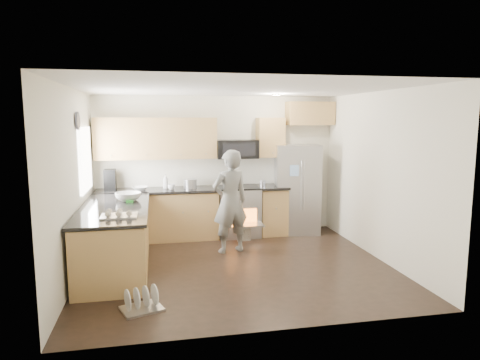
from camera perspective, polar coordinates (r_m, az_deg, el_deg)
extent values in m
plane|color=black|center=(6.50, -0.43, -11.42)|extent=(4.50, 4.50, 0.00)
cube|color=white|center=(8.15, -3.08, 1.95)|extent=(4.50, 0.04, 2.60)
cube|color=white|center=(4.27, 4.62, -3.72)|extent=(4.50, 0.04, 2.60)
cube|color=white|center=(6.18, -21.40, -0.57)|extent=(0.04, 4.00, 2.60)
cube|color=white|center=(6.97, 18.06, 0.51)|extent=(0.04, 4.00, 2.60)
cube|color=white|center=(6.14, -0.45, 12.10)|extent=(4.50, 4.00, 0.04)
cube|color=white|center=(7.13, -19.95, 2.61)|extent=(0.04, 1.00, 1.00)
cylinder|color=#FEE7CB|center=(7.42, 4.89, 11.27)|extent=(0.14, 0.14, 0.02)
cylinder|color=#474754|center=(6.56, -20.84, 7.39)|extent=(0.03, 0.26, 0.26)
cube|color=#A18140|center=(7.91, -10.84, -4.72)|extent=(2.15, 0.60, 0.87)
cube|color=black|center=(7.81, -10.93, -1.38)|extent=(2.19, 0.64, 0.04)
cube|color=#A18140|center=(8.20, 4.22, -4.15)|extent=(0.50, 0.60, 0.87)
cube|color=black|center=(8.10, 4.27, -0.91)|extent=(0.54, 0.64, 0.04)
cube|color=#A18140|center=(7.86, -11.08, 5.46)|extent=(2.16, 0.33, 0.74)
cube|color=#A18140|center=(8.15, 4.07, 5.68)|extent=(0.50, 0.33, 0.74)
cube|color=#A18140|center=(8.38, 9.31, 8.74)|extent=(0.90, 0.33, 0.44)
imported|color=silver|center=(7.76, -13.17, -1.10)|extent=(0.28, 0.28, 0.07)
imported|color=white|center=(7.86, -9.89, -0.17)|extent=(0.10, 0.10, 0.26)
imported|color=white|center=(7.73, -9.13, -0.91)|extent=(0.12, 0.12, 0.10)
cylinder|color=#B7B7BC|center=(7.86, -6.67, -0.48)|extent=(0.24, 0.24, 0.16)
cube|color=black|center=(7.89, -16.93, 0.02)|extent=(0.20, 0.24, 0.37)
cylinder|color=#B7B7BC|center=(8.19, 3.02, -0.34)|extent=(0.11, 0.11, 0.09)
cube|color=#A18140|center=(6.53, -16.26, -7.65)|extent=(0.90, 2.30, 0.87)
cube|color=black|center=(6.42, -16.43, -3.61)|extent=(0.96, 2.36, 0.04)
imported|color=silver|center=(6.83, -14.68, -2.15)|extent=(0.39, 0.39, 0.12)
cube|color=green|center=(6.66, -14.49, -2.81)|extent=(0.10, 0.07, 0.03)
cube|color=#B7B7BC|center=(5.74, -15.83, -4.27)|extent=(0.46, 0.35, 0.10)
cube|color=#B7B7BC|center=(8.03, -0.23, -4.28)|extent=(0.76, 0.62, 0.90)
cube|color=black|center=(7.94, -0.23, -1.00)|extent=(0.76, 0.60, 0.03)
cube|color=orange|center=(7.74, 0.22, -5.13)|extent=(0.56, 0.02, 0.34)
cube|color=#B7B7BC|center=(7.60, 0.47, -6.03)|extent=(0.70, 0.34, 0.03)
cube|color=white|center=(7.59, 0.54, -7.11)|extent=(0.24, 0.03, 0.28)
cube|color=black|center=(7.98, -0.40, 4.14)|extent=(0.76, 0.40, 0.34)
cube|color=#B7B7BC|center=(8.27, 7.59, -1.19)|extent=(0.93, 0.78, 1.69)
cylinder|color=#B7B7BC|center=(7.93, 8.19, -0.72)|extent=(0.02, 0.02, 0.92)
cylinder|color=#B7B7BC|center=(7.95, 8.56, -0.71)|extent=(0.02, 0.02, 0.92)
cube|color=pink|center=(8.04, 9.58, -1.97)|extent=(0.22, 0.04, 0.28)
cube|color=#94BDED|center=(7.85, 7.27, 1.24)|extent=(0.16, 0.03, 0.20)
imported|color=gray|center=(6.96, -1.32, -2.88)|extent=(0.71, 0.57, 1.69)
cube|color=#B7B7BC|center=(5.26, -12.97, -16.37)|extent=(0.53, 0.48, 0.03)
cylinder|color=white|center=(5.16, -14.75, -15.25)|extent=(0.10, 0.24, 0.25)
cylinder|color=white|center=(5.19, -13.59, -15.08)|extent=(0.10, 0.24, 0.25)
cylinder|color=white|center=(5.22, -12.44, -14.91)|extent=(0.10, 0.24, 0.25)
cylinder|color=white|center=(5.25, -11.31, -14.73)|extent=(0.10, 0.24, 0.25)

